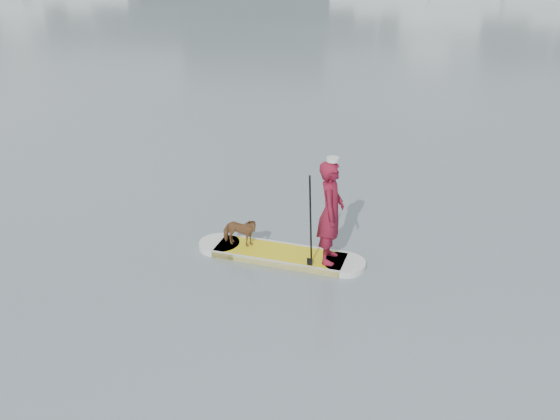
{
  "coord_description": "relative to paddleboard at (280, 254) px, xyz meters",
  "views": [
    {
      "loc": [
        -2.15,
        -9.79,
        5.93
      ],
      "look_at": [
        -3.02,
        0.55,
        1.0
      ],
      "focal_mm": 40.0,
      "sensor_mm": 36.0,
      "label": 1
    }
  ],
  "objects": [
    {
      "name": "white_cap",
      "position": [
        0.93,
        -0.21,
        2.05
      ],
      "size": [
        0.22,
        0.22,
        0.07
      ],
      "primitive_type": "cylinder",
      "color": "silver",
      "rests_on": "paddler"
    },
    {
      "name": "paddler",
      "position": [
        0.93,
        -0.21,
        1.04
      ],
      "size": [
        0.55,
        0.76,
        1.95
      ],
      "primitive_type": "imported",
      "rotation": [
        0.0,
        0.0,
        1.45
      ],
      "color": "maroon",
      "rests_on": "paddleboard"
    },
    {
      "name": "paddle",
      "position": [
        0.58,
        -0.45,
        0.74
      ],
      "size": [
        0.1,
        0.3,
        2.0
      ],
      "rotation": [
        0.0,
        0.0,
        -0.23
      ],
      "color": "black",
      "rests_on": "ground"
    },
    {
      "name": "paddleboard",
      "position": [
        0.0,
        0.0,
        0.0
      ],
      "size": [
        3.24,
        1.36,
        0.12
      ],
      "rotation": [
        0.0,
        0.0,
        -0.23
      ],
      "color": "yellow",
      "rests_on": "ground"
    },
    {
      "name": "dog",
      "position": [
        -0.79,
        0.18,
        0.36
      ],
      "size": [
        0.75,
        0.43,
        0.6
      ],
      "primitive_type": "imported",
      "rotation": [
        0.0,
        0.0,
        1.42
      ],
      "color": "brown",
      "rests_on": "paddleboard"
    },
    {
      "name": "ground",
      "position": [
        3.02,
        -0.55,
        -0.06
      ],
      "size": [
        140.0,
        140.0,
        0.0
      ],
      "primitive_type": "plane",
      "color": "slate",
      "rests_on": "ground"
    }
  ]
}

